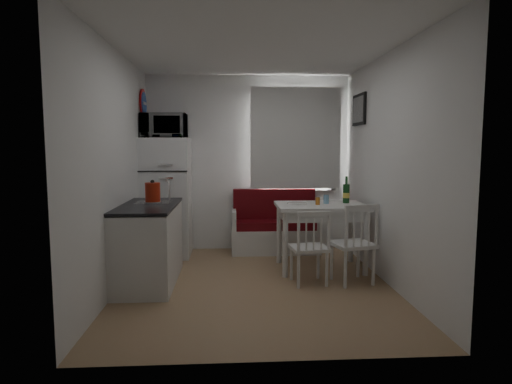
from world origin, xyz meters
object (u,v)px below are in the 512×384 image
at_px(bench, 275,231).
at_px(chair_right, 355,235).
at_px(wine_bottle, 346,190).
at_px(kitchen_counter, 149,243).
at_px(fridge, 166,197).
at_px(chair_left, 311,239).
at_px(kettle, 153,192).
at_px(dining_table, 321,212).
at_px(microwave, 164,126).

bearing_deg(bench, chair_right, -65.46).
xyz_separation_m(bench, wine_bottle, (0.83, -0.83, 0.70)).
relative_size(kitchen_counter, wine_bottle, 3.85).
distance_m(chair_right, wine_bottle, 0.88).
bearing_deg(fridge, chair_left, -39.50).
relative_size(kettle, wine_bottle, 0.78).
height_order(kitchen_counter, dining_table, kitchen_counter).
height_order(kitchen_counter, kettle, kettle).
distance_m(dining_table, wine_bottle, 0.45).
height_order(chair_left, wine_bottle, wine_bottle).
distance_m(bench, chair_right, 1.77).
xyz_separation_m(bench, fridge, (-1.56, -0.11, 0.53)).
bearing_deg(dining_table, fridge, 158.21).
relative_size(fridge, wine_bottle, 4.87).
distance_m(kitchen_counter, chair_left, 1.83).
bearing_deg(chair_right, microwave, 134.57).
distance_m(chair_left, kettle, 1.85).
bearing_deg(kitchen_counter, chair_right, -5.91).
bearing_deg(bench, kettle, -139.11).
bearing_deg(chair_left, microwave, 134.96).
bearing_deg(microwave, chair_left, -38.53).
bearing_deg(kettle, bench, 40.89).
xyz_separation_m(chair_right, kettle, (-2.26, 0.27, 0.46)).
xyz_separation_m(kitchen_counter, microwave, (0.02, 1.19, 1.38)).
xyz_separation_m(kitchen_counter, bench, (1.58, 1.35, -0.15)).
xyz_separation_m(dining_table, fridge, (-2.04, 0.82, 0.10)).
xyz_separation_m(chair_left, chair_right, (0.50, -0.01, 0.04)).
height_order(dining_table, fridge, fridge).
relative_size(dining_table, fridge, 0.66).
xyz_separation_m(bench, dining_table, (0.48, -0.93, 0.43)).
height_order(kitchen_counter, chair_right, kitchen_counter).
relative_size(kitchen_counter, chair_left, 2.89).
relative_size(kitchen_counter, dining_table, 1.19).
xyz_separation_m(chair_left, microwave, (-1.79, 1.43, 1.31)).
distance_m(kitchen_counter, microwave, 1.83).
bearing_deg(chair_left, chair_right, -7.33).
height_order(fridge, microwave, microwave).
xyz_separation_m(dining_table, kettle, (-2.01, -0.40, 0.30)).
height_order(kitchen_counter, microwave, microwave).
bearing_deg(kitchen_counter, wine_bottle, 12.31).
xyz_separation_m(chair_left, wine_bottle, (0.60, 0.76, 0.48)).
bearing_deg(chair_left, dining_table, 62.68).
bearing_deg(kettle, chair_right, -6.69).
xyz_separation_m(kitchen_counter, dining_table, (2.06, 0.43, 0.28)).
distance_m(dining_table, fridge, 2.20).
xyz_separation_m(microwave, kettle, (0.03, -1.17, -0.80)).
bearing_deg(wine_bottle, chair_right, -97.45).
distance_m(fridge, microwave, 1.00).
bearing_deg(dining_table, microwave, 159.43).
relative_size(kitchen_counter, microwave, 2.18).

